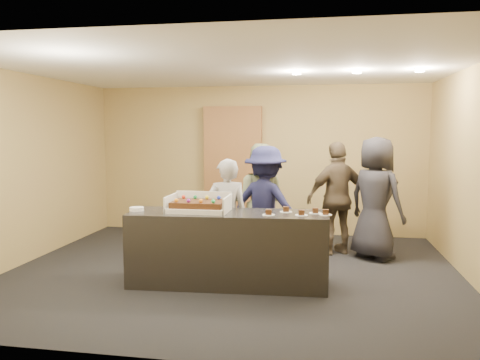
% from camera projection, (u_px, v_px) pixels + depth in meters
% --- Properties ---
extents(room, '(6.04, 6.00, 2.70)m').
position_uv_depth(room, '(232.00, 172.00, 6.16)').
color(room, black).
rests_on(room, ground).
extents(serving_counter, '(2.44, 0.84, 0.90)m').
position_uv_depth(serving_counter, '(228.00, 248.00, 5.73)').
color(serving_counter, black).
rests_on(serving_counter, floor).
extents(storage_cabinet, '(1.06, 0.15, 2.33)m').
position_uv_depth(storage_cabinet, '(233.00, 170.00, 8.62)').
color(storage_cabinet, brown).
rests_on(storage_cabinet, floor).
extents(cake_box, '(0.74, 0.51, 0.22)m').
position_uv_depth(cake_box, '(199.00, 207.00, 5.77)').
color(cake_box, white).
rests_on(cake_box, serving_counter).
extents(sheet_cake, '(0.63, 0.44, 0.12)m').
position_uv_depth(sheet_cake, '(199.00, 204.00, 5.74)').
color(sheet_cake, '#361C0C').
rests_on(sheet_cake, cake_box).
extents(plate_stack, '(0.18, 0.18, 0.04)m').
position_uv_depth(plate_stack, '(137.00, 209.00, 5.79)').
color(plate_stack, white).
rests_on(plate_stack, serving_counter).
extents(slice_a, '(0.15, 0.15, 0.07)m').
position_uv_depth(slice_a, '(269.00, 213.00, 5.48)').
color(slice_a, white).
rests_on(slice_a, serving_counter).
extents(slice_b, '(0.15, 0.15, 0.07)m').
position_uv_depth(slice_b, '(286.00, 210.00, 5.69)').
color(slice_b, white).
rests_on(slice_b, serving_counter).
extents(slice_c, '(0.15, 0.15, 0.07)m').
position_uv_depth(slice_c, '(301.00, 214.00, 5.46)').
color(slice_c, white).
rests_on(slice_c, serving_counter).
extents(slice_d, '(0.15, 0.15, 0.07)m').
position_uv_depth(slice_d, '(315.00, 212.00, 5.59)').
color(slice_d, white).
rests_on(slice_d, serving_counter).
extents(slice_e, '(0.15, 0.15, 0.07)m').
position_uv_depth(slice_e, '(326.00, 213.00, 5.49)').
color(slice_e, white).
rests_on(slice_e, serving_counter).
extents(person_server_grey, '(0.65, 0.53, 1.53)m').
position_uv_depth(person_server_grey, '(227.00, 216.00, 6.16)').
color(person_server_grey, '#9C9CA1').
rests_on(person_server_grey, floor).
extents(person_sage_man, '(0.86, 0.68, 1.70)m').
position_uv_depth(person_sage_man, '(259.00, 201.00, 6.88)').
color(person_sage_man, gray).
rests_on(person_sage_man, floor).
extents(person_navy_man, '(1.23, 0.94, 1.68)m').
position_uv_depth(person_navy_man, '(266.00, 205.00, 6.63)').
color(person_navy_man, '#1C1D46').
rests_on(person_navy_man, floor).
extents(person_brown_extra, '(1.09, 0.83, 1.73)m').
position_uv_depth(person_brown_extra, '(338.00, 198.00, 7.13)').
color(person_brown_extra, brown).
rests_on(person_brown_extra, floor).
extents(person_dark_suit, '(1.04, 1.01, 1.80)m').
position_uv_depth(person_dark_suit, '(376.00, 198.00, 6.87)').
color(person_dark_suit, '#242328').
rests_on(person_dark_suit, floor).
extents(ceiling_spotlights, '(1.72, 0.12, 0.03)m').
position_uv_depth(ceiling_spotlights, '(357.00, 72.00, 6.24)').
color(ceiling_spotlights, '#FFEAC6').
rests_on(ceiling_spotlights, ceiling).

